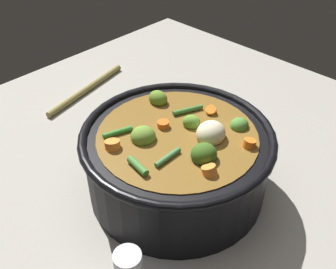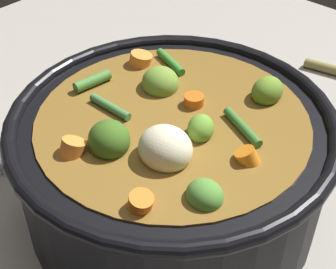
# 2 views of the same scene
# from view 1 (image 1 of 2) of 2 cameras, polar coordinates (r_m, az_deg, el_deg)

# --- Properties ---
(ground_plane) EXTENTS (1.10, 1.10, 0.00)m
(ground_plane) POSITION_cam_1_polar(r_m,az_deg,el_deg) (0.70, 1.20, -7.59)
(ground_plane) COLOR #9E998E
(cooking_pot) EXTENTS (0.31, 0.31, 0.15)m
(cooking_pot) POSITION_cam_1_polar(r_m,az_deg,el_deg) (0.66, 1.30, -3.63)
(cooking_pot) COLOR black
(cooking_pot) RESTS_ON ground_plane
(wooden_spoon) EXTENTS (0.21, 0.25, 0.02)m
(wooden_spoon) POSITION_cam_1_polar(r_m,az_deg,el_deg) (0.93, -8.32, 5.32)
(wooden_spoon) COLOR olive
(wooden_spoon) RESTS_ON ground_plane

